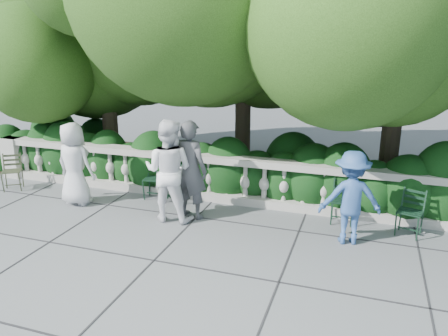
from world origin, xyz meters
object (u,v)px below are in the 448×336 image
(chair_weathered, at_px, (13,192))
(person_businessman, at_px, (74,164))
(person_woman_grey, at_px, (191,170))
(chair_c, at_px, (152,201))
(chair_b, at_px, (168,204))
(person_casual_man, at_px, (169,171))
(chair_e, at_px, (340,226))
(chair_f, at_px, (405,238))
(chair_d, at_px, (171,203))
(person_older_blue, at_px, (351,198))

(chair_weathered, bearing_deg, person_businessman, -36.06)
(chair_weathered, height_order, person_woman_grey, person_woman_grey)
(chair_c, xyz_separation_m, person_businessman, (-1.42, -0.63, 0.87))
(chair_b, height_order, chair_c, same)
(person_woman_grey, xyz_separation_m, person_casual_man, (-0.34, -0.24, 0.02))
(chair_e, height_order, chair_f, same)
(chair_c, bearing_deg, person_businessman, -162.35)
(chair_weathered, bearing_deg, chair_b, -25.87)
(chair_d, relative_size, person_woman_grey, 0.44)
(chair_d, xyz_separation_m, chair_e, (3.49, -0.04, 0.00))
(chair_b, relative_size, chair_f, 1.00)
(chair_f, distance_m, person_woman_grey, 4.05)
(chair_b, xyz_separation_m, chair_d, (0.03, 0.07, 0.00))
(person_businessman, bearing_deg, person_woman_grey, -172.48)
(person_casual_man, bearing_deg, person_older_blue, 178.33)
(chair_e, bearing_deg, chair_c, 177.98)
(chair_c, distance_m, person_casual_man, 1.46)
(person_older_blue, bearing_deg, chair_e, -90.75)
(person_woman_grey, bearing_deg, person_casual_man, 47.83)
(chair_f, bearing_deg, person_older_blue, -138.34)
(chair_e, height_order, person_woman_grey, person_woman_grey)
(chair_weathered, bearing_deg, chair_f, -30.43)
(chair_b, bearing_deg, person_casual_man, -56.16)
(chair_e, height_order, chair_weathered, same)
(person_businessman, distance_m, person_woman_grey, 2.55)
(person_casual_man, bearing_deg, person_woman_grey, -147.95)
(chair_d, distance_m, chair_weathered, 3.75)
(chair_weathered, relative_size, person_casual_man, 0.43)
(chair_weathered, height_order, person_businessman, person_businessman)
(person_businessman, relative_size, person_older_blue, 1.07)
(chair_c, bearing_deg, person_woman_grey, -30.75)
(chair_d, xyz_separation_m, person_older_blue, (3.64, -0.66, 0.81))
(chair_b, relative_size, chair_weathered, 1.00)
(chair_f, distance_m, person_businessman, 6.54)
(chair_d, distance_m, chair_e, 3.49)
(chair_c, relative_size, person_casual_man, 0.43)
(chair_b, distance_m, person_businessman, 2.10)
(chair_f, xyz_separation_m, chair_weathered, (-8.32, -0.29, 0.00))
(chair_b, relative_size, chair_c, 1.00)
(chair_c, height_order, chair_e, same)
(chair_e, relative_size, person_businessman, 0.48)
(person_woman_grey, height_order, person_older_blue, person_woman_grey)
(chair_f, distance_m, person_older_blue, 1.34)
(person_businessman, xyz_separation_m, person_older_blue, (5.51, -0.05, -0.06))
(chair_b, height_order, chair_e, same)
(chair_e, distance_m, person_casual_man, 3.37)
(chair_b, height_order, person_older_blue, person_older_blue)
(chair_d, height_order, person_older_blue, person_older_blue)
(chair_f, bearing_deg, person_businessman, -160.21)
(person_woman_grey, xyz_separation_m, person_older_blue, (2.96, -0.16, -0.15))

